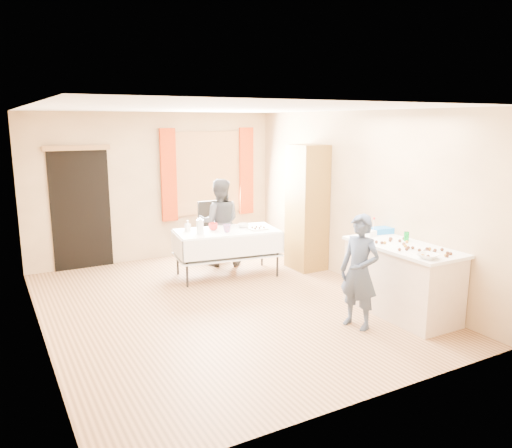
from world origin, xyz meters
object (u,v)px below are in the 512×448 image
cabinet (307,208)px  woman (220,222)px  chair (213,242)px  counter (401,280)px  party_table (227,249)px  girl (359,272)px

cabinet → woman: 1.51m
chair → woman: woman is taller
counter → chair: 3.71m
party_table → cabinet: bearing=-2.3°
chair → counter: bearing=-74.1°
cabinet → chair: cabinet is taller
party_table → counter: bearing=-55.5°
party_table → girl: girl is taller
counter → girl: bearing=-174.9°
cabinet → woman: size_ratio=1.39×
chair → girl: girl is taller
girl → cabinet: bearing=142.4°
cabinet → girl: size_ratio=1.50×
cabinet → woman: bearing=143.9°
cabinet → chair: size_ratio=2.00×
party_table → chair: size_ratio=1.67×
chair → girl: 3.66m
cabinet → woman: cabinet is taller
counter → party_table: 2.83m
cabinet → party_table: 1.50m
counter → party_table: size_ratio=0.89×
cabinet → counter: (-0.10, -2.28, -0.58)m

